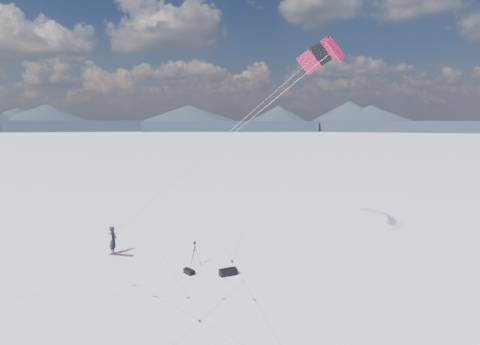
% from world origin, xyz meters
% --- Properties ---
extents(ground, '(1800.00, 1800.00, 0.00)m').
position_xyz_m(ground, '(0.00, 0.00, 0.00)').
color(ground, white).
extents(horizon_hills, '(704.00, 704.42, 10.23)m').
position_xyz_m(horizon_hills, '(-0.00, -0.00, 4.48)').
color(horizon_hills, black).
rests_on(horizon_hills, ground).
extents(snow_tracks, '(17.62, 10.25, 0.01)m').
position_xyz_m(snow_tracks, '(0.33, 0.01, 0.00)').
color(snow_tracks, silver).
rests_on(snow_tracks, ground).
extents(snowkiter, '(0.51, 0.65, 1.59)m').
position_xyz_m(snowkiter, '(-3.21, 1.94, 0.00)').
color(snowkiter, black).
rests_on(snowkiter, ground).
extents(snowboard, '(1.41, 0.34, 0.04)m').
position_xyz_m(snowboard, '(-2.67, 1.81, 0.02)').
color(snowboard, maroon).
rests_on(snowboard, ground).
extents(tripod, '(0.55, 0.61, 1.26)m').
position_xyz_m(tripod, '(1.83, 1.08, 0.81)').
color(tripod, black).
rests_on(tripod, ground).
extents(gear_bag_a, '(0.91, 0.82, 0.38)m').
position_xyz_m(gear_bag_a, '(3.80, 0.11, 0.17)').
color(gear_bag_a, black).
rests_on(gear_bag_a, ground).
extents(gear_bag_b, '(0.67, 0.63, 0.28)m').
position_xyz_m(gear_bag_b, '(1.90, -0.09, 0.12)').
color(gear_bag_b, black).
rests_on(gear_bag_b, ground).
extents(power_kite, '(12.65, 6.52, 10.87)m').
position_xyz_m(power_kite, '(8.09, 5.80, 11.18)').
color(power_kite, '#B51038').
rests_on(power_kite, ground).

